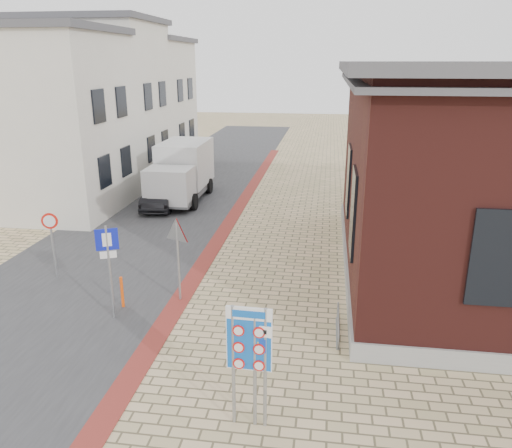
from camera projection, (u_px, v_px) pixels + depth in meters
The scene contains 15 objects.
ground at pixel (221, 374), 11.38m from camera, with size 120.00×120.00×0.00m, color tan.
road_strip at pixel (178, 197), 26.24m from camera, with size 7.00×60.00×0.02m, color #38383A.
curb_strip at pixel (224, 230), 21.05m from camera, with size 0.60×40.00×0.02m, color maroon.
townhouse_near at pixel (39, 122), 22.87m from camera, with size 7.40×6.40×8.30m.
townhouse_mid at pixel (97, 102), 28.39m from camera, with size 7.40×6.40×9.10m.
townhouse_far at pixel (136, 102), 34.16m from camera, with size 7.40×6.40×8.30m.
bike_rack at pixel (338, 325), 13.01m from camera, with size 0.08×1.80×0.60m.
sedan at pixel (161, 194), 24.24m from camera, with size 1.34×3.86×1.27m, color black.
box_truck at pixel (182, 171), 25.30m from camera, with size 2.40×5.52×2.88m.
border_sign at pixel (249, 342), 9.28m from camera, with size 0.87×0.09×2.55m.
essen_sign at pixel (255, 356), 9.35m from camera, with size 0.63×0.13×2.35m.
parking_sign at pixel (108, 256), 13.32m from camera, with size 0.56×0.28×2.70m.
yield_sign at pixel (177, 240), 14.35m from camera, with size 0.84×0.40×2.51m.
speed_sign at pixel (52, 235), 16.04m from camera, with size 0.52×0.14×2.22m.
bollard at pixel (122, 292), 14.34m from camera, with size 0.09×0.09×0.95m, color #FD510D.
Camera 1 is at (2.18, -9.53, 6.81)m, focal length 35.00 mm.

